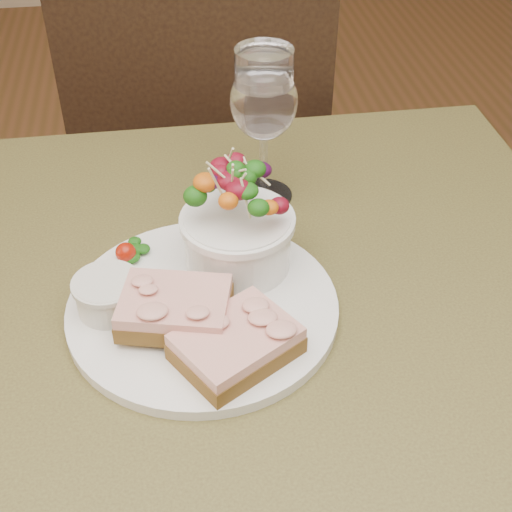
{
  "coord_description": "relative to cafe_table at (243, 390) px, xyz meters",
  "views": [
    {
      "loc": [
        -0.06,
        -0.5,
        1.25
      ],
      "look_at": [
        0.02,
        0.03,
        0.81
      ],
      "focal_mm": 50.0,
      "sensor_mm": 36.0,
      "label": 1
    }
  ],
  "objects": [
    {
      "name": "ramekin",
      "position": [
        -0.13,
        0.03,
        0.13
      ],
      "size": [
        0.06,
        0.06,
        0.04
      ],
      "color": "silver",
      "rests_on": "dinner_plate"
    },
    {
      "name": "cafe_table",
      "position": [
        0.0,
        0.0,
        0.0
      ],
      "size": [
        0.8,
        0.8,
        0.75
      ],
      "color": "#3F351B",
      "rests_on": "ground"
    },
    {
      "name": "wine_glass",
      "position": [
        0.05,
        0.21,
        0.22
      ],
      "size": [
        0.08,
        0.08,
        0.18
      ],
      "color": "white",
      "rests_on": "cafe_table"
    },
    {
      "name": "sandwich_back",
      "position": [
        -0.06,
        -0.01,
        0.14
      ],
      "size": [
        0.12,
        0.1,
        0.03
      ],
      "rotation": [
        0.0,
        0.0,
        -0.24
      ],
      "color": "#462D12",
      "rests_on": "dinner_plate"
    },
    {
      "name": "chair_far",
      "position": [
        0.03,
        0.68,
        -0.36
      ],
      "size": [
        0.5,
        0.5,
        0.9
      ],
      "rotation": [
        0.0,
        0.0,
        2.93
      ],
      "color": "black",
      "rests_on": "ground"
    },
    {
      "name": "dinner_plate",
      "position": [
        -0.04,
        0.02,
        0.11
      ],
      "size": [
        0.27,
        0.27,
        0.01
      ],
      "primitive_type": "cylinder",
      "color": "white",
      "rests_on": "cafe_table"
    },
    {
      "name": "salad_bowl",
      "position": [
        0.01,
        0.08,
        0.17
      ],
      "size": [
        0.11,
        0.11,
        0.13
      ],
      "color": "white",
      "rests_on": "dinner_plate"
    },
    {
      "name": "garnish",
      "position": [
        -0.1,
        0.1,
        0.12
      ],
      "size": [
        0.05,
        0.04,
        0.02
      ],
      "color": "#14380A",
      "rests_on": "dinner_plate"
    },
    {
      "name": "sandwich_front",
      "position": [
        -0.01,
        -0.05,
        0.13
      ],
      "size": [
        0.13,
        0.12,
        0.03
      ],
      "rotation": [
        0.0,
        0.0,
        0.56
      ],
      "color": "#462D12",
      "rests_on": "dinner_plate"
    }
  ]
}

